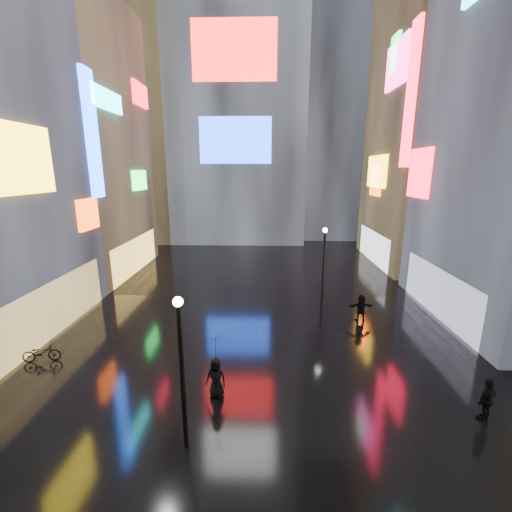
{
  "coord_description": "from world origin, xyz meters",
  "views": [
    {
      "loc": [
        0.43,
        -3.03,
        8.79
      ],
      "look_at": [
        0.0,
        12.0,
        5.0
      ],
      "focal_mm": 24.0,
      "sensor_mm": 36.0,
      "label": 1
    }
  ],
  "objects_px": {
    "lamp_far": "(324,262)",
    "pedestrian_3": "(487,400)",
    "lamp_near": "(182,366)",
    "bicycle": "(41,353)"
  },
  "relations": [
    {
      "from": "lamp_near",
      "to": "bicycle",
      "type": "xyz_separation_m",
      "value": [
        -7.96,
        4.89,
        -2.5
      ]
    },
    {
      "from": "pedestrian_3",
      "to": "bicycle",
      "type": "distance_m",
      "value": 18.78
    },
    {
      "from": "lamp_near",
      "to": "bicycle",
      "type": "distance_m",
      "value": 9.67
    },
    {
      "from": "lamp_far",
      "to": "pedestrian_3",
      "type": "distance_m",
      "value": 11.85
    },
    {
      "from": "lamp_near",
      "to": "bicycle",
      "type": "height_order",
      "value": "lamp_near"
    },
    {
      "from": "lamp_near",
      "to": "bicycle",
      "type": "bearing_deg",
      "value": 148.44
    },
    {
      "from": "lamp_far",
      "to": "pedestrian_3",
      "type": "xyz_separation_m",
      "value": [
        4.15,
        -10.9,
        -2.11
      ]
    },
    {
      "from": "lamp_far",
      "to": "bicycle",
      "type": "bearing_deg",
      "value": -152.28
    },
    {
      "from": "lamp_far",
      "to": "lamp_near",
      "type": "bearing_deg",
      "value": -117.14
    },
    {
      "from": "pedestrian_3",
      "to": "bicycle",
      "type": "bearing_deg",
      "value": -38.62
    }
  ]
}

